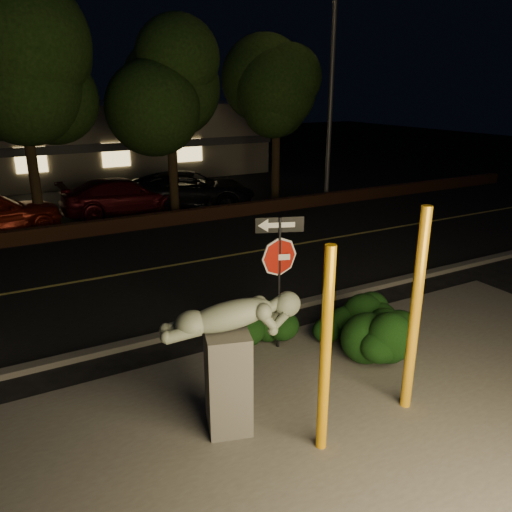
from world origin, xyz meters
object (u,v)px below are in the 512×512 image
(sculpture, at_px, (230,350))
(parked_car_dark, at_px, (190,190))
(yellow_pole_left, at_px, (325,353))
(signpost, at_px, (279,257))
(streetlight, at_px, (329,58))
(yellow_pole_right, at_px, (415,313))
(parked_car_darkred, at_px, (124,196))

(sculpture, relative_size, parked_car_dark, 0.39)
(yellow_pole_left, xyz_separation_m, sculpture, (-0.93, 1.00, -0.20))
(signpost, bearing_deg, streetlight, 70.97)
(yellow_pole_right, distance_m, signpost, 2.75)
(parked_car_darkred, relative_size, parked_car_dark, 0.90)
(yellow_pole_right, height_order, parked_car_darkred, yellow_pole_right)
(yellow_pole_left, distance_m, parked_car_dark, 15.46)
(signpost, xyz_separation_m, sculpture, (-1.88, -1.77, -0.56))
(streetlight, distance_m, parked_car_darkred, 10.16)
(streetlight, xyz_separation_m, parked_car_darkred, (-8.46, 1.90, -5.29))
(signpost, xyz_separation_m, parked_car_dark, (2.94, 12.18, -1.13))
(yellow_pole_left, bearing_deg, signpost, 71.14)
(signpost, bearing_deg, parked_car_darkred, 109.56)
(sculpture, distance_m, parked_car_darkred, 14.33)
(parked_car_dark, bearing_deg, streetlight, -82.78)
(signpost, xyz_separation_m, parked_car_darkred, (0.20, 12.40, -1.17))
(yellow_pole_left, height_order, signpost, yellow_pole_left)
(yellow_pole_left, xyz_separation_m, parked_car_darkred, (1.15, 15.16, -0.80))
(yellow_pole_left, height_order, parked_car_dark, yellow_pole_left)
(parked_car_darkred, bearing_deg, yellow_pole_right, -177.66)
(yellow_pole_right, bearing_deg, parked_car_darkred, 92.35)
(yellow_pole_right, xyz_separation_m, sculpture, (-2.70, 0.85, -0.33))
(parked_car_darkred, bearing_deg, yellow_pole_left, 175.66)
(parked_car_dark, bearing_deg, yellow_pole_left, -170.97)
(signpost, relative_size, streetlight, 0.26)
(streetlight, height_order, parked_car_darkred, streetlight)
(streetlight, height_order, parked_car_dark, streetlight)
(streetlight, bearing_deg, parked_car_darkred, 156.03)
(signpost, relative_size, parked_car_dark, 0.49)
(signpost, xyz_separation_m, streetlight, (8.66, 10.50, 4.12))
(streetlight, relative_size, parked_car_darkred, 2.05)
(sculpture, bearing_deg, yellow_pole_right, -1.35)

